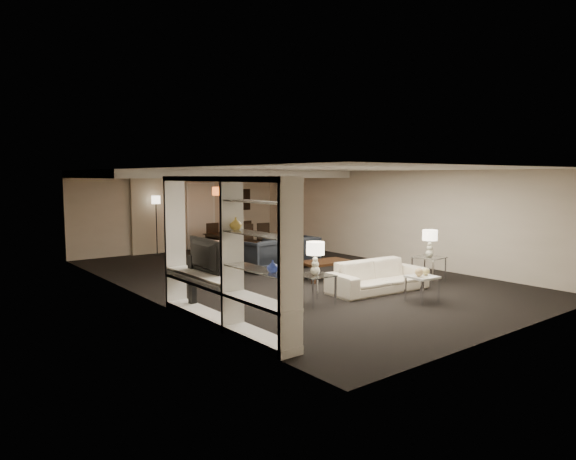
% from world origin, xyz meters
% --- Properties ---
extents(floor, '(11.00, 11.00, 0.00)m').
position_xyz_m(floor, '(0.00, 0.00, 0.00)').
color(floor, black).
rests_on(floor, ground).
extents(ceiling, '(7.00, 11.00, 0.02)m').
position_xyz_m(ceiling, '(0.00, 0.00, 2.50)').
color(ceiling, silver).
rests_on(ceiling, ground).
extents(wall_back, '(7.00, 0.02, 2.50)m').
position_xyz_m(wall_back, '(0.00, 5.50, 1.25)').
color(wall_back, '#C3B49C').
rests_on(wall_back, ground).
extents(wall_front, '(7.00, 0.02, 2.50)m').
position_xyz_m(wall_front, '(0.00, -5.50, 1.25)').
color(wall_front, '#C3B49C').
rests_on(wall_front, ground).
extents(wall_left, '(0.02, 11.00, 2.50)m').
position_xyz_m(wall_left, '(-3.50, 0.00, 1.25)').
color(wall_left, '#C3B49C').
rests_on(wall_left, ground).
extents(wall_right, '(0.02, 11.00, 2.50)m').
position_xyz_m(wall_right, '(3.50, 0.00, 1.25)').
color(wall_right, '#C3B49C').
rests_on(wall_right, ground).
extents(ceiling_soffit, '(7.00, 4.00, 0.20)m').
position_xyz_m(ceiling_soffit, '(0.00, 3.50, 2.40)').
color(ceiling_soffit, silver).
rests_on(ceiling_soffit, ceiling).
extents(curtains, '(1.50, 0.12, 2.40)m').
position_xyz_m(curtains, '(-0.90, 5.42, 1.20)').
color(curtains, beige).
rests_on(curtains, wall_back).
extents(door, '(0.90, 0.05, 2.10)m').
position_xyz_m(door, '(0.70, 5.47, 1.05)').
color(door, silver).
rests_on(door, wall_back).
extents(painting, '(0.95, 0.04, 0.65)m').
position_xyz_m(painting, '(2.10, 5.46, 1.55)').
color(painting, '#142D38').
rests_on(painting, wall_back).
extents(media_unit, '(0.38, 3.40, 2.35)m').
position_xyz_m(media_unit, '(-3.31, -2.60, 1.18)').
color(media_unit, white).
rests_on(media_unit, wall_left).
extents(pendant_light, '(0.52, 0.52, 0.24)m').
position_xyz_m(pendant_light, '(0.30, 3.50, 1.92)').
color(pendant_light, '#D8591E').
rests_on(pendant_light, ceiling_soffit).
extents(sofa, '(2.21, 1.03, 0.63)m').
position_xyz_m(sofa, '(0.47, -2.37, 0.31)').
color(sofa, beige).
rests_on(sofa, floor).
extents(coffee_table, '(1.23, 0.79, 0.42)m').
position_xyz_m(coffee_table, '(0.47, -0.77, 0.21)').
color(coffee_table, black).
rests_on(coffee_table, floor).
extents(armchair_left, '(0.88, 0.91, 0.80)m').
position_xyz_m(armchair_left, '(-0.13, 0.93, 0.40)').
color(armchair_left, black).
rests_on(armchair_left, floor).
extents(armchair_right, '(0.87, 0.90, 0.80)m').
position_xyz_m(armchair_right, '(1.07, 0.93, 0.40)').
color(armchair_right, black).
rests_on(armchair_right, floor).
extents(side_table_left, '(0.61, 0.61, 0.55)m').
position_xyz_m(side_table_left, '(-1.23, -2.37, 0.27)').
color(side_table_left, white).
rests_on(side_table_left, floor).
extents(side_table_right, '(0.64, 0.64, 0.55)m').
position_xyz_m(side_table_right, '(2.17, -2.37, 0.27)').
color(side_table_right, silver).
rests_on(side_table_right, floor).
extents(table_lamp_left, '(0.38, 0.38, 0.61)m').
position_xyz_m(table_lamp_left, '(-1.23, -2.37, 0.85)').
color(table_lamp_left, white).
rests_on(table_lamp_left, side_table_left).
extents(table_lamp_right, '(0.34, 0.34, 0.61)m').
position_xyz_m(table_lamp_right, '(2.17, -2.37, 0.85)').
color(table_lamp_right, beige).
rests_on(table_lamp_right, side_table_right).
extents(marble_table, '(0.53, 0.53, 0.49)m').
position_xyz_m(marble_table, '(0.47, -3.47, 0.25)').
color(marble_table, silver).
rests_on(marble_table, floor).
extents(gold_gourd_a, '(0.16, 0.16, 0.16)m').
position_xyz_m(gold_gourd_a, '(0.37, -3.47, 0.57)').
color(gold_gourd_a, tan).
rests_on(gold_gourd_a, marble_table).
extents(gold_gourd_b, '(0.14, 0.14, 0.14)m').
position_xyz_m(gold_gourd_b, '(0.57, -3.47, 0.56)').
color(gold_gourd_b, '#D9C573').
rests_on(gold_gourd_b, marble_table).
extents(television, '(0.98, 0.13, 0.57)m').
position_xyz_m(television, '(-3.28, -1.80, 1.03)').
color(television, black).
rests_on(television, media_unit).
extents(vase_blue, '(0.16, 0.16, 0.17)m').
position_xyz_m(vase_blue, '(-3.31, -3.87, 1.14)').
color(vase_blue, '#2A3FB7').
rests_on(vase_blue, media_unit).
extents(vase_amber, '(0.18, 0.18, 0.19)m').
position_xyz_m(vase_amber, '(-3.31, -2.96, 1.65)').
color(vase_amber, gold).
rests_on(vase_amber, media_unit).
extents(floor_speaker, '(0.12, 0.12, 0.98)m').
position_xyz_m(floor_speaker, '(-3.20, -1.35, 0.49)').
color(floor_speaker, black).
rests_on(floor_speaker, floor).
extents(dining_table, '(1.86, 1.11, 0.63)m').
position_xyz_m(dining_table, '(0.99, 3.74, 0.32)').
color(dining_table, black).
rests_on(dining_table, floor).
extents(chair_nl, '(0.49, 0.49, 0.94)m').
position_xyz_m(chair_nl, '(0.39, 3.09, 0.47)').
color(chair_nl, black).
rests_on(chair_nl, floor).
extents(chair_nm, '(0.49, 0.49, 0.94)m').
position_xyz_m(chair_nm, '(0.99, 3.09, 0.47)').
color(chair_nm, black).
rests_on(chair_nm, floor).
extents(chair_nr, '(0.49, 0.49, 0.94)m').
position_xyz_m(chair_nr, '(1.59, 3.09, 0.47)').
color(chair_nr, black).
rests_on(chair_nr, floor).
extents(chair_fl, '(0.44, 0.44, 0.94)m').
position_xyz_m(chair_fl, '(0.39, 4.39, 0.47)').
color(chair_fl, black).
rests_on(chair_fl, floor).
extents(chair_fm, '(0.46, 0.46, 0.94)m').
position_xyz_m(chair_fm, '(0.99, 4.39, 0.47)').
color(chair_fm, black).
rests_on(chair_fm, floor).
extents(chair_fr, '(0.46, 0.46, 0.94)m').
position_xyz_m(chair_fr, '(1.59, 4.39, 0.47)').
color(chair_fr, black).
rests_on(chair_fr, floor).
extents(floor_lamp, '(0.33, 0.33, 1.77)m').
position_xyz_m(floor_lamp, '(-1.00, 5.09, 0.88)').
color(floor_lamp, black).
rests_on(floor_lamp, floor).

